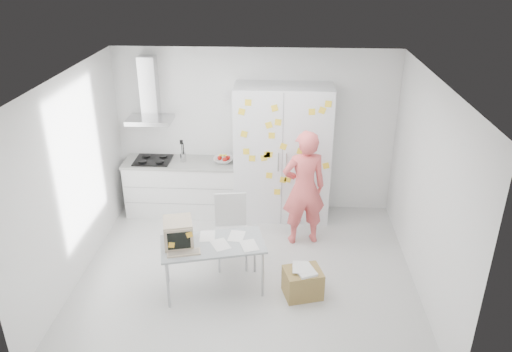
# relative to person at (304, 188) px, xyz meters

# --- Properties ---
(floor) EXTENTS (4.50, 4.00, 0.02)m
(floor) POSITION_rel_person_xyz_m (-0.78, -0.89, -0.90)
(floor) COLOR silver
(floor) RESTS_ON ground
(walls) EXTENTS (4.52, 4.01, 2.70)m
(walls) POSITION_rel_person_xyz_m (-0.78, -0.17, 0.46)
(walls) COLOR white
(walls) RESTS_ON ground
(ceiling) EXTENTS (4.50, 4.00, 0.02)m
(ceiling) POSITION_rel_person_xyz_m (-0.78, -0.89, 1.81)
(ceiling) COLOR white
(ceiling) RESTS_ON walls
(counter_run) EXTENTS (1.84, 0.63, 1.28)m
(counter_run) POSITION_rel_person_xyz_m (-1.97, 0.81, -0.42)
(counter_run) COLOR white
(counter_run) RESTS_ON ground
(range_hood) EXTENTS (0.70, 0.48, 1.01)m
(range_hood) POSITION_rel_person_xyz_m (-2.43, 0.95, 1.07)
(range_hood) COLOR silver
(range_hood) RESTS_ON walls
(tall_cabinet) EXTENTS (1.50, 0.68, 2.20)m
(tall_cabinet) POSITION_rel_person_xyz_m (-0.33, 0.79, 0.21)
(tall_cabinet) COLOR silver
(tall_cabinet) RESTS_ON ground
(person) EXTENTS (0.73, 0.56, 1.78)m
(person) POSITION_rel_person_xyz_m (0.00, 0.00, 0.00)
(person) COLOR #ED5C5C
(person) RESTS_ON ground
(desk) EXTENTS (1.41, 0.94, 1.03)m
(desk) POSITION_rel_person_xyz_m (-1.44, -1.27, -0.11)
(desk) COLOR #959B9F
(desk) RESTS_ON ground
(chair) EXTENTS (0.52, 0.52, 1.02)m
(chair) POSITION_rel_person_xyz_m (-1.01, -0.60, -0.31)
(chair) COLOR beige
(chair) RESTS_ON ground
(cardboard_box) EXTENTS (0.55, 0.48, 0.41)m
(cardboard_box) POSITION_rel_person_xyz_m (-0.03, -1.31, -0.70)
(cardboard_box) COLOR olive
(cardboard_box) RESTS_ON ground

